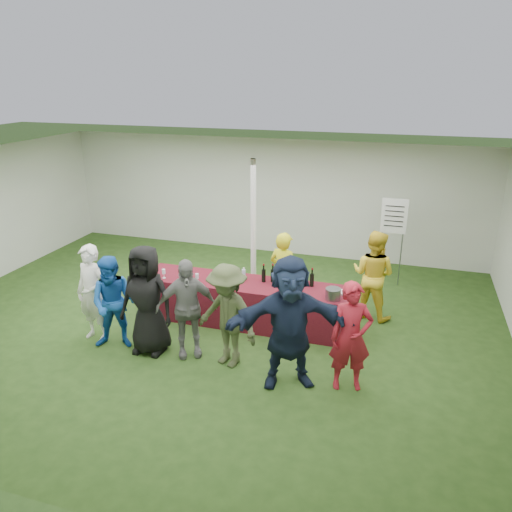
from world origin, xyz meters
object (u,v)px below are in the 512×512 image
(wine_list_sign, at_px, (394,223))
(customer_2, at_px, (147,300))
(customer_0, at_px, (92,294))
(dump_bucket, at_px, (333,294))
(customer_6, at_px, (351,337))
(serving_table, at_px, (245,302))
(customer_1, at_px, (114,303))
(customer_3, at_px, (187,308))
(customer_4, at_px, (227,316))
(staff_pourer, at_px, (284,275))
(staff_back, at_px, (373,275))
(customer_5, at_px, (290,322))

(wine_list_sign, relative_size, customer_2, 1.04)
(customer_0, bearing_deg, dump_bucket, 25.33)
(customer_2, distance_m, customer_6, 3.08)
(wine_list_sign, bearing_deg, serving_table, -132.94)
(customer_2, bearing_deg, customer_1, -176.83)
(customer_3, height_order, customer_4, customer_4)
(customer_1, xyz_separation_m, customer_4, (1.85, 0.04, 0.04))
(customer_0, height_order, customer_4, customer_0)
(wine_list_sign, distance_m, customer_1, 5.53)
(customer_3, bearing_deg, customer_4, -35.05)
(customer_0, distance_m, customer_6, 4.09)
(staff_pourer, bearing_deg, customer_1, 60.89)
(customer_1, bearing_deg, customer_6, -15.89)
(customer_0, bearing_deg, customer_2, 5.31)
(staff_back, height_order, customer_3, staff_back)
(staff_back, bearing_deg, dump_bucket, 83.57)
(staff_pourer, distance_m, customer_1, 2.88)
(serving_table, bearing_deg, customer_3, -111.64)
(dump_bucket, distance_m, customer_2, 2.87)
(serving_table, bearing_deg, customer_5, -53.12)
(serving_table, relative_size, staff_pourer, 2.31)
(customer_3, bearing_deg, staff_pourer, 28.91)
(serving_table, bearing_deg, wine_list_sign, 47.06)
(customer_4, bearing_deg, customer_2, -160.40)
(wine_list_sign, xyz_separation_m, customer_3, (-2.78, -3.71, -0.53))
(staff_back, bearing_deg, customer_4, 68.76)
(dump_bucket, bearing_deg, customer_6, -69.92)
(customer_0, bearing_deg, customer_1, -4.46)
(customer_1, height_order, customer_5, customer_5)
(customer_0, distance_m, customer_2, 1.02)
(dump_bucket, height_order, customer_4, customer_4)
(serving_table, xyz_separation_m, customer_2, (-1.12, -1.33, 0.49))
(dump_bucket, xyz_separation_m, customer_1, (-3.20, -1.15, -0.09))
(customer_2, bearing_deg, customer_4, -0.90)
(staff_pourer, height_order, staff_back, staff_back)
(customer_6, bearing_deg, customer_2, 162.21)
(customer_3, xyz_separation_m, customer_5, (1.65, -0.27, 0.16))
(dump_bucket, relative_size, customer_5, 0.13)
(serving_table, height_order, customer_4, customer_4)
(serving_table, bearing_deg, customer_2, -129.92)
(dump_bucket, bearing_deg, customer_2, -157.20)
(customer_0, bearing_deg, customer_6, 7.65)
(customer_1, height_order, customer_6, customer_6)
(wine_list_sign, xyz_separation_m, customer_0, (-4.41, -3.71, -0.51))
(staff_back, height_order, customer_5, customer_5)
(customer_6, bearing_deg, customer_3, 160.20)
(staff_pourer, xyz_separation_m, staff_back, (1.49, 0.44, 0.02))
(serving_table, xyz_separation_m, customer_1, (-1.67, -1.37, 0.38))
(wine_list_sign, height_order, customer_5, customer_5)
(customer_5, bearing_deg, customer_2, 152.99)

